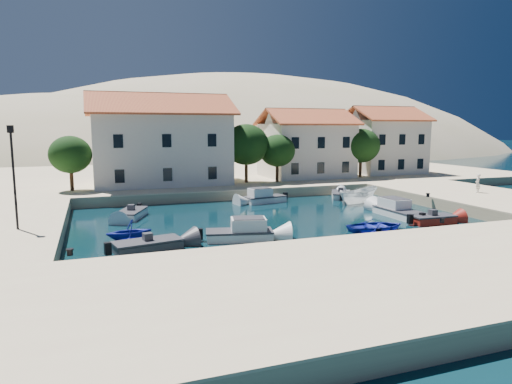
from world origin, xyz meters
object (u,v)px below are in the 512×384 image
Objects in this scene: building_right at (383,139)px; lamppost at (13,167)px; pedestrian at (478,183)px; rowboat_south at (376,230)px; cabin_cruiser_east at (399,211)px; boat_east at (358,203)px; building_left at (160,138)px; cabin_cruiser_south at (239,233)px; building_mid at (306,142)px.

lamppost is at bearing -152.07° from building_right.
rowboat_south is at bearing -2.85° from pedestrian.
cabin_cruiser_east is 6.63m from boat_east.
cabin_cruiser_south is at bearing -86.31° from building_left.
cabin_cruiser_east is at bearing -0.86° from lamppost.
cabin_cruiser_south is 17.56m from boat_east.
pedestrian is at bearing -63.84° from building_mid.
rowboat_south is 2.34× the size of pedestrian.
building_mid is at bearing 3.18° from building_left.
building_mid is 20.68m from pedestrian.
pedestrian reaches higher than cabin_cruiser_east.
rowboat_south is 0.92× the size of boat_east.
building_left is at bearing 107.20° from cabin_cruiser_south.
building_right is 2.12× the size of boat_east.
cabin_cruiser_east is at bearing -122.29° from building_right.
lamppost is 14.08m from cabin_cruiser_south.
rowboat_south is at bearing 9.75° from cabin_cruiser_south.
rowboat_south is at bearing -125.80° from building_right.
rowboat_south is 17.15m from pedestrian.
lamppost is at bearing -119.90° from building_left.
cabin_cruiser_south is at bearing 111.32° from boat_east.
rowboat_south is at bearing -64.76° from building_left.
building_right is 2.03× the size of cabin_cruiser_east.
cabin_cruiser_east is (15.84, -20.41, -5.46)m from building_left.
building_left is at bearing 38.27° from boat_east.
rowboat_south is (22.79, -3.95, -4.75)m from lamppost.
pedestrian reaches higher than cabin_cruiser_south.
building_right is 2.29× the size of rowboat_south.
building_mid is 12.04m from building_right.
building_left reaches higher than lamppost.
pedestrian reaches higher than rowboat_south.
building_left is 30.07m from building_right.
cabin_cruiser_east is at bearing 24.92° from cabin_cruiser_south.
building_mid is 22.04m from cabin_cruiser_east.
building_right is 2.09× the size of cabin_cruiser_south.
cabin_cruiser_south is at bearing 88.47° from rowboat_south.
building_left is 27.13m from rowboat_south.
building_mid reaches higher than boat_east.
rowboat_south is (11.29, -23.95, -5.94)m from building_left.
building_right is 32.45m from rowboat_south.
lamppost is (-29.50, -21.00, -0.47)m from building_mid.
cabin_cruiser_east reaches higher than rowboat_south.
cabin_cruiser_east is at bearing -52.19° from building_left.
building_left is 2.36× the size of lamppost.
building_mid reaches higher than cabin_cruiser_south.
building_left is at bearing -176.19° from building_right.
pedestrian is at bearing -64.90° from rowboat_south.
lamppost is 3.54× the size of pedestrian.
lamppost is at bearing -144.55° from building_mid.
lamppost reaches higher than boat_east.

